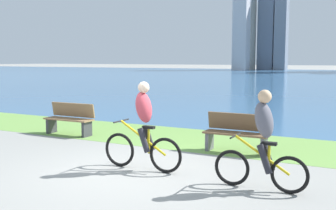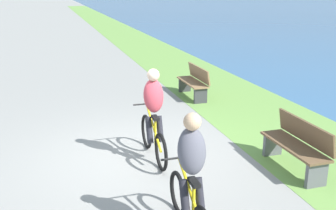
{
  "view_description": "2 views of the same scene",
  "coord_description": "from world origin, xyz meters",
  "px_view_note": "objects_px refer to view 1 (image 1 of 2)",
  "views": [
    {
      "loc": [
        4.12,
        -6.38,
        2.14
      ],
      "look_at": [
        0.41,
        0.79,
        1.22
      ],
      "focal_mm": 43.14,
      "sensor_mm": 36.0,
      "label": 1
    },
    {
      "loc": [
        6.68,
        -1.51,
        3.1
      ],
      "look_at": [
        0.18,
        0.48,
        1.03
      ],
      "focal_mm": 41.85,
      "sensor_mm": 36.0,
      "label": 2
    }
  ],
  "objects_px": {
    "cyclist_trailing": "(263,140)",
    "bench_near_path": "(237,133)",
    "bench_far_along_path": "(70,119)",
    "cyclist_lead": "(143,127)"
  },
  "relations": [
    {
      "from": "bench_near_path",
      "to": "bench_far_along_path",
      "type": "height_order",
      "value": "same"
    },
    {
      "from": "bench_near_path",
      "to": "bench_far_along_path",
      "type": "bearing_deg",
      "value": -179.59
    },
    {
      "from": "cyclist_lead",
      "to": "bench_near_path",
      "type": "xyz_separation_m",
      "value": [
        1.15,
        2.26,
        -0.39
      ]
    },
    {
      "from": "cyclist_trailing",
      "to": "bench_far_along_path",
      "type": "distance_m",
      "value": 6.58
    },
    {
      "from": "cyclist_lead",
      "to": "bench_near_path",
      "type": "height_order",
      "value": "cyclist_lead"
    },
    {
      "from": "cyclist_lead",
      "to": "bench_far_along_path",
      "type": "relative_size",
      "value": 1.15
    },
    {
      "from": "bench_near_path",
      "to": "bench_far_along_path",
      "type": "relative_size",
      "value": 1.0
    },
    {
      "from": "cyclist_lead",
      "to": "bench_near_path",
      "type": "relative_size",
      "value": 1.15
    },
    {
      "from": "cyclist_trailing",
      "to": "bench_near_path",
      "type": "xyz_separation_m",
      "value": [
        -1.2,
        2.41,
        -0.38
      ]
    },
    {
      "from": "cyclist_trailing",
      "to": "bench_near_path",
      "type": "height_order",
      "value": "cyclist_trailing"
    }
  ]
}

